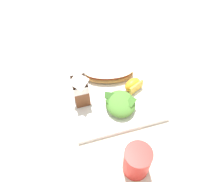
% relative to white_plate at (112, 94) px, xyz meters
% --- Properties ---
extents(ground, '(3.00, 3.00, 0.00)m').
position_rel_white_plate_xyz_m(ground, '(0.00, 0.00, -0.01)').
color(ground, beige).
extents(white_plate, '(0.28, 0.28, 0.02)m').
position_rel_white_plate_xyz_m(white_plate, '(0.00, 0.00, 0.00)').
color(white_plate, white).
rests_on(white_plate, ground).
extents(cheesy_pizza_bread, '(0.12, 0.18, 0.04)m').
position_rel_white_plate_xyz_m(cheesy_pizza_bread, '(0.07, -0.01, 0.03)').
color(cheesy_pizza_bread, '#B77F42').
rests_on(cheesy_pizza_bread, white_plate).
extents(green_salad_pile, '(0.10, 0.09, 0.04)m').
position_rel_white_plate_xyz_m(green_salad_pile, '(-0.06, -0.01, 0.03)').
color(green_salad_pile, '#4C8433').
rests_on(green_salad_pile, white_plate).
extents(milk_carton, '(0.06, 0.04, 0.11)m').
position_rel_white_plate_xyz_m(milk_carton, '(0.00, 0.10, 0.07)').
color(milk_carton, brown).
rests_on(milk_carton, white_plate).
extents(orange_wedge_front, '(0.06, 0.07, 0.04)m').
position_rel_white_plate_xyz_m(orange_wedge_front, '(-0.00, -0.07, 0.03)').
color(orange_wedge_front, orange).
rests_on(orange_wedge_front, white_plate).
extents(paper_napkin, '(0.15, 0.15, 0.00)m').
position_rel_white_plate_xyz_m(paper_napkin, '(0.23, -0.10, -0.01)').
color(paper_napkin, white).
rests_on(paper_napkin, ground).
extents(drinking_red_cup, '(0.07, 0.07, 0.10)m').
position_rel_white_plate_xyz_m(drinking_red_cup, '(-0.25, 0.01, 0.04)').
color(drinking_red_cup, red).
rests_on(drinking_red_cup, ground).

